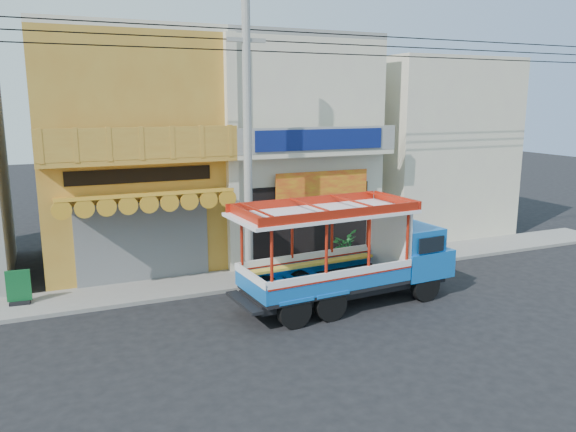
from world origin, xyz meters
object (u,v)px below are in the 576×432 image
(utility_pole, at_px, (252,128))
(potted_plant_c, at_px, (350,249))
(songthaew_truck, at_px, (360,253))
(green_sign, at_px, (19,290))
(potted_plant_a, at_px, (344,245))

(utility_pole, height_order, potted_plant_c, utility_pole)
(songthaew_truck, distance_m, green_sign, 9.89)
(potted_plant_a, bearing_deg, songthaew_truck, -160.24)
(potted_plant_c, bearing_deg, green_sign, -47.37)
(utility_pole, distance_m, potted_plant_a, 5.98)
(songthaew_truck, xyz_separation_m, potted_plant_c, (1.53, 3.26, -0.87))
(green_sign, bearing_deg, potted_plant_a, 1.59)
(utility_pole, bearing_deg, potted_plant_c, 10.08)
(songthaew_truck, bearing_deg, potted_plant_a, 67.63)
(green_sign, relative_size, potted_plant_c, 1.01)
(potted_plant_c, bearing_deg, utility_pole, -36.49)
(songthaew_truck, height_order, green_sign, songthaew_truck)
(potted_plant_a, bearing_deg, utility_pole, 148.43)
(songthaew_truck, relative_size, potted_plant_a, 6.18)
(utility_pole, bearing_deg, green_sign, 172.94)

